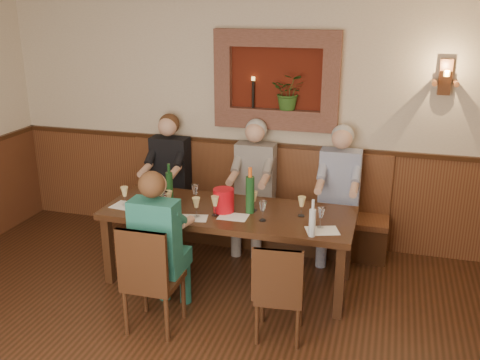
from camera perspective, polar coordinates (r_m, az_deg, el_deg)
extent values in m
cube|color=beige|center=(6.01, 2.00, 6.46)|extent=(6.00, 0.04, 2.80)
cube|color=#532A17|center=(6.23, 1.87, -1.24)|extent=(6.00, 0.04, 1.10)
cube|color=#381E0F|center=(6.06, 1.92, 3.88)|extent=(6.02, 0.06, 0.05)
cube|color=#50160B|center=(5.88, 3.94, 10.60)|extent=(1.00, 0.02, 0.70)
cube|color=brown|center=(5.79, 3.94, 14.86)|extent=(1.36, 0.12, 0.18)
cube|color=brown|center=(5.91, 3.75, 6.32)|extent=(1.36, 0.12, 0.18)
cube|color=brown|center=(5.98, -1.78, 10.78)|extent=(0.18, 0.12, 0.70)
cube|color=brown|center=(5.74, 9.69, 10.20)|extent=(0.18, 0.12, 0.70)
cube|color=brown|center=(5.89, 3.77, 7.36)|extent=(1.00, 0.14, 0.04)
imported|color=#2C531C|center=(5.82, 5.28, 9.35)|extent=(0.35, 0.30, 0.39)
cylinder|color=black|center=(5.91, 1.41, 9.12)|extent=(0.03, 0.03, 0.30)
cylinder|color=#FFBF59|center=(5.89, 1.42, 10.76)|extent=(0.04, 0.04, 0.04)
cube|color=#532A17|center=(5.72, 21.04, 10.23)|extent=(0.12, 0.08, 0.35)
cylinder|color=#532A17|center=(5.65, 20.01, 9.74)|extent=(0.05, 0.18, 0.05)
cylinder|color=#532A17|center=(5.67, 22.05, 9.53)|extent=(0.05, 0.18, 0.05)
cylinder|color=#FFBF59|center=(5.58, 21.19, 10.56)|extent=(0.06, 0.06, 0.06)
cube|color=#311D0E|center=(5.15, -1.23, -3.55)|extent=(2.40, 0.90, 0.06)
cube|color=#311D0E|center=(5.42, -13.88, -7.31)|extent=(0.08, 0.08, 0.69)
cube|color=#311D0E|center=(4.79, 10.57, -10.66)|extent=(0.08, 0.08, 0.69)
cube|color=#311D0E|center=(6.01, -10.42, -4.42)|extent=(0.08, 0.08, 0.69)
cube|color=#311D0E|center=(5.45, 11.39, -6.96)|extent=(0.08, 0.08, 0.69)
cube|color=#381E0F|center=(6.16, 1.33, -4.97)|extent=(3.00, 0.40, 0.40)
cube|color=#532A17|center=(6.08, 1.34, -3.07)|extent=(3.00, 0.45, 0.06)
cube|color=#532A17|center=(6.13, 1.82, 0.69)|extent=(3.00, 0.06, 0.66)
cube|color=#311D0E|center=(4.72, -9.03, -13.00)|extent=(0.41, 0.41, 0.41)
cube|color=#311D0E|center=(4.61, -9.17, -10.57)|extent=(0.43, 0.43, 0.05)
cube|color=#311D0E|center=(4.33, -10.43, -8.49)|extent=(0.43, 0.04, 0.51)
cube|color=#311D0E|center=(4.58, 4.22, -14.22)|extent=(0.40, 0.40, 0.36)
cube|color=#311D0E|center=(4.47, 4.28, -12.02)|extent=(0.42, 0.42, 0.05)
cube|color=#311D0E|center=(4.20, 4.10, -10.26)|extent=(0.38, 0.07, 0.46)
cube|color=black|center=(6.32, -7.80, -4.26)|extent=(0.43, 0.45, 0.45)
cube|color=black|center=(6.25, -7.43, 2.02)|extent=(0.43, 0.23, 0.57)
sphere|color=#D8A384|center=(6.11, -7.74, 5.66)|extent=(0.22, 0.22, 0.22)
sphere|color=#4C2D19|center=(6.15, -7.56, 5.95)|extent=(0.24, 0.24, 0.24)
cube|color=#615B59|center=(6.01, 1.20, -5.35)|extent=(0.43, 0.45, 0.45)
cube|color=#615B59|center=(5.93, 1.68, 1.27)|extent=(0.43, 0.23, 0.57)
sphere|color=#D8A384|center=(5.78, 1.61, 5.10)|extent=(0.22, 0.22, 0.22)
sphere|color=#B2B2B2|center=(5.82, 1.74, 5.41)|extent=(0.24, 0.24, 0.24)
cube|color=navy|center=(5.86, 10.06, -6.28)|extent=(0.43, 0.45, 0.45)
cube|color=navy|center=(5.78, 10.63, 0.46)|extent=(0.43, 0.23, 0.56)
sphere|color=#D8A384|center=(5.63, 10.83, 4.35)|extent=(0.21, 0.21, 0.21)
sphere|color=#B2B2B2|center=(5.67, 10.90, 4.67)|extent=(0.24, 0.24, 0.24)
cube|color=#1A505C|center=(4.89, -7.89, -11.46)|extent=(0.40, 0.42, 0.45)
cube|color=#1A505C|center=(4.47, -9.08, -5.34)|extent=(0.40, 0.21, 0.52)
sphere|color=#D8A384|center=(4.37, -9.13, -0.51)|extent=(0.20, 0.20, 0.20)
sphere|color=#4C2D19|center=(4.32, -9.40, -0.47)|extent=(0.22, 0.22, 0.22)
cylinder|color=red|center=(5.07, -1.76, -2.18)|extent=(0.25, 0.25, 0.23)
cylinder|color=#19471E|center=(5.02, 1.08, -1.60)|extent=(0.10, 0.10, 0.36)
cylinder|color=orange|center=(4.95, 1.09, 0.83)|extent=(0.04, 0.04, 0.09)
cylinder|color=#19471E|center=(5.40, -7.52, -0.67)|extent=(0.09, 0.09, 0.29)
cylinder|color=#19471E|center=(5.34, -7.61, 1.26)|extent=(0.04, 0.04, 0.09)
cylinder|color=silver|center=(4.59, 7.72, -4.56)|extent=(0.07, 0.07, 0.24)
cylinder|color=silver|center=(4.53, 7.81, -2.63)|extent=(0.03, 0.03, 0.09)
cube|color=white|center=(5.36, -11.89, -2.73)|extent=(0.33, 0.25, 0.00)
cube|color=white|center=(4.99, -0.73, -3.93)|extent=(0.28, 0.20, 0.00)
cube|color=white|center=(4.75, 8.76, -5.36)|extent=(0.33, 0.28, 0.00)
cube|color=white|center=(4.97, -4.95, -4.07)|extent=(0.28, 0.23, 0.00)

